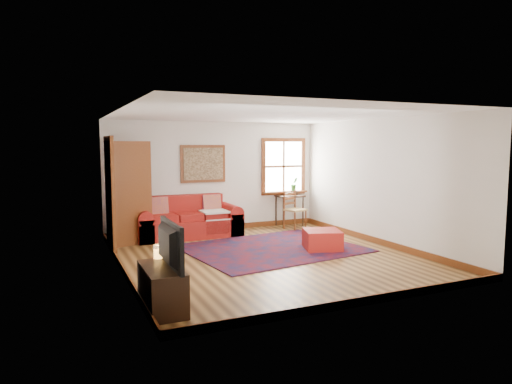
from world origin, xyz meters
name	(u,v)px	position (x,y,z in m)	size (l,w,h in m)	color
ground	(266,256)	(0.00, 0.00, 0.00)	(5.50, 5.50, 0.00)	#492C13
room_envelope	(266,164)	(0.00, 0.02, 1.65)	(5.04, 5.54, 2.52)	silver
window	(285,172)	(1.78, 2.70, 1.31)	(1.18, 0.20, 1.38)	white
doorway	(123,193)	(-2.21, 1.78, 1.07)	(0.89, 1.08, 2.14)	black
framed_artwork	(203,164)	(-0.30, 2.71, 1.55)	(1.05, 0.07, 0.85)	brown
persian_rug	(272,248)	(0.36, 0.50, 0.01)	(3.13, 2.51, 0.02)	#540C14
red_leather_sofa	(188,223)	(-0.79, 2.31, 0.29)	(2.24, 0.93, 0.88)	#A61A15
red_ottoman	(322,240)	(1.19, 0.05, 0.19)	(0.66, 0.66, 0.38)	#A61A15
side_table	(290,200)	(1.82, 2.53, 0.63)	(0.63, 0.47, 0.76)	black
ladder_back_chair	(293,208)	(1.72, 2.15, 0.50)	(0.53, 0.52, 0.92)	tan
media_cabinet	(162,288)	(-2.27, -1.84, 0.26)	(0.43, 0.95, 0.52)	black
television	(163,245)	(-2.25, -1.89, 0.80)	(0.97, 0.13, 0.56)	black
candle_hurricane	(158,252)	(-2.22, -1.41, 0.61)	(0.12, 0.12, 0.18)	silver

